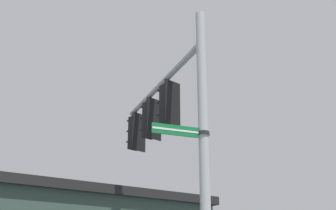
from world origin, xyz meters
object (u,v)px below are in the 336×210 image
at_px(traffic_light_mid_inner, 150,120).
at_px(street_name_sign, 188,132).
at_px(traffic_light_mid_outer, 135,133).
at_px(traffic_light_nearest_pole, 167,105).

distance_m(traffic_light_mid_inner, street_name_sign, 3.74).
xyz_separation_m(traffic_light_mid_inner, street_name_sign, (-1.62, -3.08, -1.37)).
bearing_deg(street_name_sign, traffic_light_mid_outer, 63.94).
relative_size(traffic_light_nearest_pole, traffic_light_mid_inner, 1.00).
relative_size(traffic_light_mid_outer, street_name_sign, 1.08).
distance_m(traffic_light_nearest_pole, street_name_sign, 2.50).
relative_size(traffic_light_mid_inner, street_name_sign, 1.08).
xyz_separation_m(traffic_light_mid_inner, traffic_light_mid_outer, (0.52, 1.30, 0.00)).
bearing_deg(traffic_light_mid_inner, traffic_light_nearest_pole, -111.79).
relative_size(traffic_light_nearest_pole, street_name_sign, 1.08).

